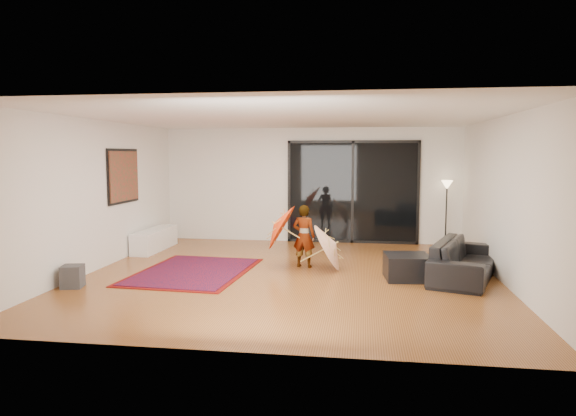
% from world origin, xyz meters
% --- Properties ---
extents(floor, '(7.00, 7.00, 0.00)m').
position_xyz_m(floor, '(0.00, 0.00, 0.00)').
color(floor, brown).
rests_on(floor, ground).
extents(ceiling, '(7.00, 7.00, 0.00)m').
position_xyz_m(ceiling, '(0.00, 0.00, 2.70)').
color(ceiling, white).
rests_on(ceiling, wall_back).
extents(wall_back, '(7.00, 0.00, 7.00)m').
position_xyz_m(wall_back, '(0.00, 3.50, 1.35)').
color(wall_back, silver).
rests_on(wall_back, floor).
extents(wall_front, '(7.00, 0.00, 7.00)m').
position_xyz_m(wall_front, '(0.00, -3.50, 1.35)').
color(wall_front, silver).
rests_on(wall_front, floor).
extents(wall_left, '(0.00, 7.00, 7.00)m').
position_xyz_m(wall_left, '(-3.50, 0.00, 1.35)').
color(wall_left, silver).
rests_on(wall_left, floor).
extents(wall_right, '(0.00, 7.00, 7.00)m').
position_xyz_m(wall_right, '(3.50, 0.00, 1.35)').
color(wall_right, silver).
rests_on(wall_right, floor).
extents(sliding_door, '(3.06, 0.07, 2.40)m').
position_xyz_m(sliding_door, '(1.00, 3.47, 1.20)').
color(sliding_door, black).
rests_on(sliding_door, wall_back).
extents(painting, '(0.04, 1.28, 1.08)m').
position_xyz_m(painting, '(-3.46, 1.00, 1.65)').
color(painting, black).
rests_on(painting, wall_left).
extents(media_console, '(0.43, 1.63, 0.45)m').
position_xyz_m(media_console, '(-3.25, 1.93, 0.23)').
color(media_console, white).
rests_on(media_console, floor).
extents(speaker, '(0.37, 0.37, 0.35)m').
position_xyz_m(speaker, '(-3.25, -1.29, 0.18)').
color(speaker, '#424244').
rests_on(speaker, floor).
extents(persian_rug, '(2.03, 2.71, 0.02)m').
position_xyz_m(persian_rug, '(-1.72, 0.00, 0.01)').
color(persian_rug, '#5F0A08').
rests_on(persian_rug, floor).
extents(sofa, '(1.52, 2.35, 0.64)m').
position_xyz_m(sofa, '(2.95, 0.23, 0.32)').
color(sofa, black).
rests_on(sofa, floor).
extents(ottoman, '(0.78, 0.78, 0.41)m').
position_xyz_m(ottoman, '(1.99, 0.02, 0.21)').
color(ottoman, black).
rests_on(ottoman, floor).
extents(floor_lamp, '(0.26, 0.26, 1.50)m').
position_xyz_m(floor_lamp, '(3.10, 3.25, 1.18)').
color(floor_lamp, black).
rests_on(floor_lamp, floor).
extents(child, '(0.47, 0.35, 1.16)m').
position_xyz_m(child, '(0.17, 0.69, 0.58)').
color(child, '#999999').
rests_on(child, floor).
extents(parasol_orange, '(0.60, 0.92, 0.91)m').
position_xyz_m(parasol_orange, '(-0.38, 0.64, 0.73)').
color(parasol_orange, red).
rests_on(parasol_orange, child).
extents(parasol_white, '(0.62, 0.92, 0.96)m').
position_xyz_m(parasol_white, '(0.77, 0.54, 0.50)').
color(parasol_white, white).
rests_on(parasol_white, floor).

